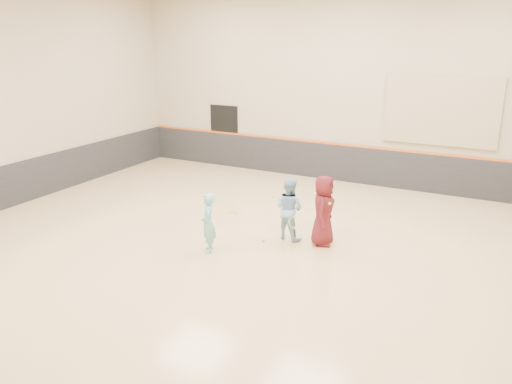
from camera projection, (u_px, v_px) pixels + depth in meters
The scene contains 14 objects.
room at pixel (262, 213), 11.06m from camera, with size 15.04×12.04×6.22m.
wainscot_back at pixel (344, 164), 16.19m from camera, with size 14.90×0.04×1.20m, color #232326.
wainscot_left at pixel (30, 180), 14.38m from camera, with size 0.04×11.90×1.20m, color #232326.
accent_stripe at pixel (345, 145), 15.99m from camera, with size 14.90×0.03×0.06m, color #D85914.
acoustic_panel at pixel (441, 111), 14.38m from camera, with size 3.20×0.08×2.00m, color tan.
doorway at pixel (224, 136), 18.00m from camera, with size 1.10×0.05×2.20m, color black.
girl at pixel (208, 223), 10.89m from camera, with size 0.49×0.32×1.34m, color #6EBFBE.
instructor at pixel (289, 209), 11.59m from camera, with size 0.72×0.56×1.48m, color #89B2D5.
young_man at pixel (323, 210), 11.25m from camera, with size 0.80×0.52×1.63m, color #5A151A.
held_racket at pixel (294, 223), 11.23m from camera, with size 0.43×0.43×0.47m, color #A8CB2C, non-canonical shape.
spare_racket at pixel (232, 212), 13.33m from camera, with size 0.62×0.62×0.16m, color #B0CD2D, non-canonical shape.
ball_under_racket at pixel (263, 241), 11.58m from camera, with size 0.07×0.07×0.07m, color #C2D231.
ball_in_hand at pixel (330, 204), 10.90m from camera, with size 0.07×0.07×0.07m, color gold.
ball_beside_spare at pixel (273, 197), 14.70m from camera, with size 0.07×0.07×0.07m, color #D0F138.
Camera 1 is at (4.63, -9.31, 4.61)m, focal length 35.00 mm.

